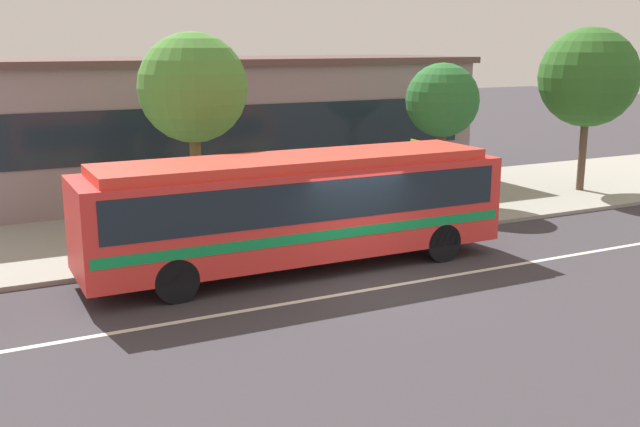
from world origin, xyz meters
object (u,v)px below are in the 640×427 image
object	(u,v)px
bus_stop_sign	(414,173)
street_tree_far_end	(588,78)
street_tree_near_stop	(193,89)
pedestrian_waiting_near_sign	(359,189)
street_tree_mid_block	(442,101)
transit_bus	(297,204)

from	to	relation	value
bus_stop_sign	street_tree_far_end	world-z (taller)	street_tree_far_end
bus_stop_sign	street_tree_near_stop	world-z (taller)	street_tree_near_stop
pedestrian_waiting_near_sign	street_tree_near_stop	xyz separation A→B (m)	(-5.01, 0.69, 3.19)
street_tree_far_end	bus_stop_sign	bearing A→B (deg)	-165.99
bus_stop_sign	street_tree_far_end	xyz separation A→B (m)	(9.04, 2.26, 2.47)
street_tree_near_stop	street_tree_mid_block	distance (m)	8.88
transit_bus	street_tree_far_end	world-z (taller)	street_tree_far_end
street_tree_mid_block	street_tree_far_end	world-z (taller)	street_tree_far_end
transit_bus	pedestrian_waiting_near_sign	xyz separation A→B (m)	(3.73, 3.43, -0.57)
street_tree_mid_block	street_tree_far_end	bearing A→B (deg)	-5.73
bus_stop_sign	street_tree_mid_block	distance (m)	4.51
pedestrian_waiting_near_sign	street_tree_near_stop	world-z (taller)	street_tree_near_stop
bus_stop_sign	street_tree_near_stop	bearing A→B (deg)	157.25
transit_bus	street_tree_far_end	bearing A→B (deg)	16.11
street_tree_mid_block	street_tree_far_end	xyz separation A→B (m)	(6.04, -0.61, 0.69)
pedestrian_waiting_near_sign	street_tree_far_end	world-z (taller)	street_tree_far_end
pedestrian_waiting_near_sign	bus_stop_sign	distance (m)	2.08
street_tree_mid_block	bus_stop_sign	bearing A→B (deg)	-136.37
street_tree_near_stop	street_tree_far_end	size ratio (longest dim) A/B	0.96
street_tree_near_stop	pedestrian_waiting_near_sign	bearing A→B (deg)	-7.84
transit_bus	street_tree_mid_block	size ratio (longest dim) A/B	2.24
transit_bus	pedestrian_waiting_near_sign	size ratio (longest dim) A/B	6.43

